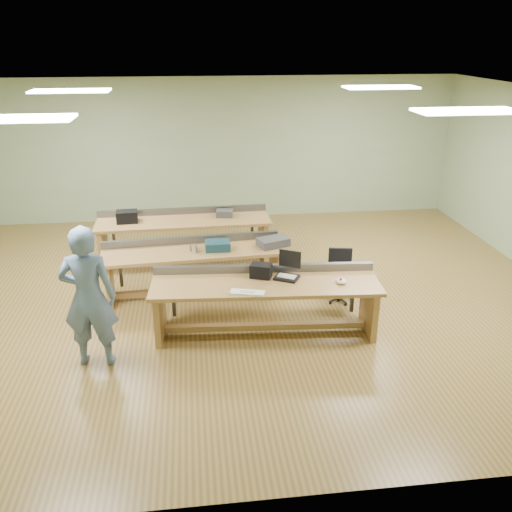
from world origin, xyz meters
name	(u,v)px	position (x,y,z in m)	size (l,w,h in m)	color
floor	(241,296)	(0.00, 0.00, 0.00)	(10.00, 10.00, 0.00)	olive
ceiling	(239,97)	(0.00, 0.00, 3.00)	(10.00, 10.00, 0.00)	silver
wall_back	(223,150)	(0.00, 4.00, 1.50)	(10.00, 0.04, 3.00)	#92A47C
wall_front	(289,352)	(0.00, -4.00, 1.50)	(10.00, 0.04, 3.00)	#92A47C
fluor_panels	(239,99)	(0.00, 0.00, 2.97)	(6.20, 3.50, 0.03)	white
workbench_front	(265,295)	(0.22, -1.11, 0.56)	(3.07, 1.02, 0.86)	#A67F46
workbench_mid	(194,261)	(-0.71, 0.17, 0.55)	(2.80, 0.92, 0.86)	#A67F46
workbench_back	(184,229)	(-0.86, 1.65, 0.56)	(3.07, 0.89, 0.86)	#A67F46
person	(89,297)	(-1.97, -1.60, 0.90)	(0.66, 0.43, 1.80)	#6479A3
laptop_base	(287,277)	(0.52, -1.05, 0.77)	(0.31, 0.25, 0.03)	black
laptop_screen	(290,259)	(0.58, -0.94, 0.99)	(0.31, 0.01, 0.24)	black
keyboard	(247,293)	(-0.05, -1.43, 0.76)	(0.44, 0.15, 0.03)	white
trackball_mouse	(341,281)	(1.21, -1.28, 0.78)	(0.13, 0.16, 0.07)	white
camera_bag	(261,271)	(0.18, -0.96, 0.84)	(0.28, 0.18, 0.19)	black
task_chair	(339,282)	(1.48, -0.28, 0.29)	(0.50, 0.50, 0.79)	black
parts_bin_teal	(218,245)	(-0.34, 0.13, 0.82)	(0.38, 0.28, 0.13)	#133340
parts_bin_grey	(273,242)	(0.52, 0.17, 0.81)	(0.46, 0.29, 0.13)	#3B3B3E
mug	(194,249)	(-0.71, 0.08, 0.80)	(0.12, 0.12, 0.09)	#3B3B3E
drinks_can	(194,249)	(-0.70, 0.03, 0.81)	(0.07, 0.07, 0.12)	silver
storage_box_back	(127,217)	(-1.83, 1.61, 0.85)	(0.36, 0.26, 0.20)	black
tray_back	(225,213)	(-0.13, 1.72, 0.81)	(0.29, 0.22, 0.12)	#3B3B3E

